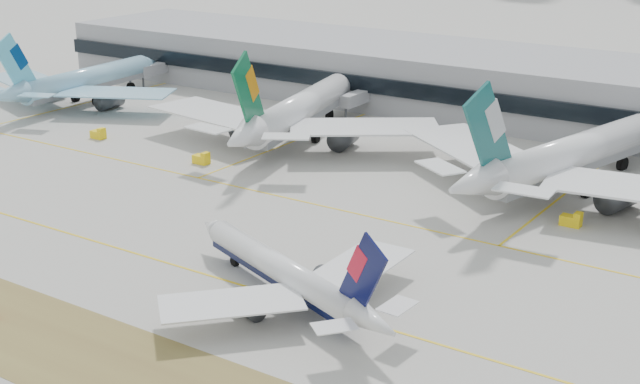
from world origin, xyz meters
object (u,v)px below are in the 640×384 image
Objects in this scene: widebody_korean at (82,82)px; terminal at (522,87)px; widebody_eva at (296,113)px; widebody_cathay at (566,159)px; taxiing_airliner at (287,275)px.

terminal is (102.58, 52.69, 1.59)m from widebody_korean.
terminal is (33.11, 51.79, 0.81)m from widebody_eva.
widebody_korean is 0.89× the size of widebody_cathay.
taxiing_airliner is 0.66× the size of widebody_eva.
taxiing_airliner is 0.66× the size of widebody_cathay.
widebody_eva is at bearing -122.59° from terminal.
widebody_cathay is (132.38, -0.52, 0.85)m from widebody_korean.
terminal is (-29.79, 53.21, 0.74)m from widebody_cathay.
taxiing_airliner is 120.92m from terminal.
taxiing_airliner is at bearing -83.44° from terminal.
widebody_cathay is at bearing -104.17° from widebody_eva.
widebody_cathay is (62.90, -1.42, 0.07)m from widebody_eva.
widebody_eva reaches higher than taxiing_airliner.
widebody_korean is 0.90× the size of widebody_eva.
widebody_cathay is at bearing -60.75° from terminal.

